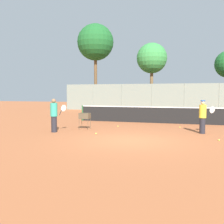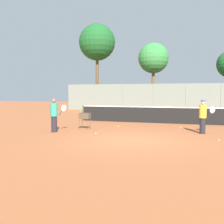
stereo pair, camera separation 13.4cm
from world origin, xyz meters
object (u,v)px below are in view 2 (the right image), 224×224
Objects in this scene: ball_cart at (85,117)px; parked_car at (155,103)px; player_white_outfit at (203,116)px; player_red_cap at (54,115)px; tennis_net at (154,114)px.

parked_car reaches higher than ball_cart.
parked_car is at bearing 73.94° from player_white_outfit.
player_white_outfit is 6.05m from ball_cart.
player_red_cap is 20.64m from parked_car.
ball_cart is at bearing -127.83° from tennis_net.
player_white_outfit is 7.30m from player_red_cap.
player_red_cap is at bearing -126.62° from ball_cart.
tennis_net is 15.23m from parked_car.
tennis_net reaches higher than ball_cart.
player_red_cap is at bearing -95.89° from parked_car.
parked_car is at bearing 31.40° from player_red_cap.
parked_car is at bearing 86.82° from ball_cart.
player_white_outfit is at bearing -39.24° from player_red_cap.
player_white_outfit is at bearing -51.90° from tennis_net.
parked_car is at bearing 97.75° from tennis_net.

